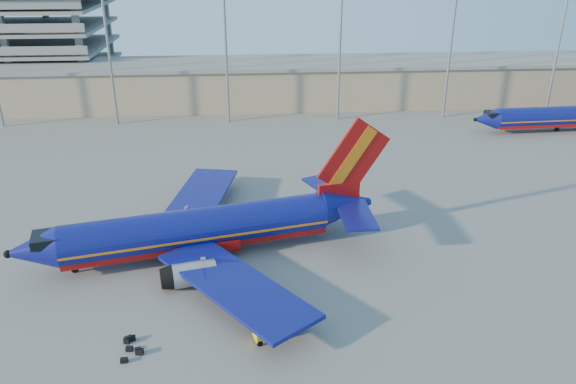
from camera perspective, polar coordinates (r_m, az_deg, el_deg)
name	(u,v)px	position (r m, az deg, el deg)	size (l,w,h in m)	color
ground	(267,242)	(61.27, -2.18, -5.10)	(220.00, 220.00, 0.00)	slate
terminal_building	(304,82)	(115.04, 1.66, 11.11)	(122.00, 16.00, 8.50)	#9E896D
light_mast_row	(283,21)	(100.56, -0.48, 16.94)	(101.60, 1.60, 28.65)	gray
aircraft_main	(207,228)	(58.49, -8.22, -3.68)	(38.73, 36.84, 13.29)	navy
aircraft_second	(564,116)	(108.38, 26.25, 6.93)	(33.33, 12.97, 11.28)	navy
baggage_tug	(266,332)	(47.03, -2.23, -14.05)	(2.28, 1.78, 1.44)	yellow
luggage_pile	(131,347)	(48.09, -15.62, -14.89)	(1.84, 3.05, 0.55)	black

